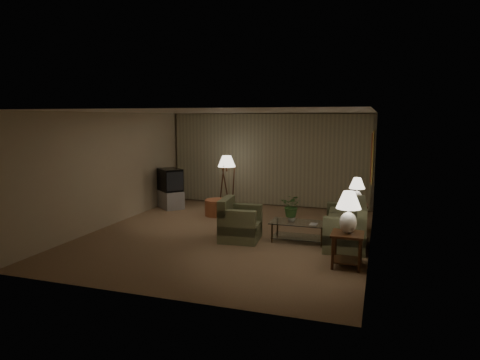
% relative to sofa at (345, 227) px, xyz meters
% --- Properties ---
extents(ground, '(7.00, 7.00, 0.00)m').
position_rel_sofa_xyz_m(ground, '(-2.50, -0.04, -0.35)').
color(ground, '#9D7257').
rests_on(ground, ground).
extents(room_shell, '(6.04, 7.02, 2.72)m').
position_rel_sofa_xyz_m(room_shell, '(-2.48, 1.47, 1.39)').
color(room_shell, beige).
rests_on(room_shell, ground).
extents(sofa, '(1.70, 1.01, 0.71)m').
position_rel_sofa_xyz_m(sofa, '(0.00, 0.00, 0.00)').
color(sofa, '#6E7250').
rests_on(sofa, ground).
extents(armchair, '(0.98, 0.94, 0.70)m').
position_rel_sofa_xyz_m(armchair, '(-2.12, -0.37, -0.00)').
color(armchair, '#6E7250').
rests_on(armchair, ground).
extents(side_table_near, '(0.54, 0.54, 0.60)m').
position_rel_sofa_xyz_m(side_table_near, '(0.15, -1.35, 0.06)').
color(side_table_near, '#351A0E').
rests_on(side_table_near, ground).
extents(side_table_far, '(0.52, 0.44, 0.60)m').
position_rel_sofa_xyz_m(side_table_far, '(0.15, 1.25, 0.05)').
color(side_table_far, '#351A0E').
rests_on(side_table_far, ground).
extents(table_lamp_near, '(0.43, 0.43, 0.73)m').
position_rel_sofa_xyz_m(table_lamp_near, '(0.15, -1.35, 0.68)').
color(table_lamp_near, silver).
rests_on(table_lamp_near, side_table_near).
extents(table_lamp_far, '(0.36, 0.36, 0.62)m').
position_rel_sofa_xyz_m(table_lamp_far, '(0.15, 1.25, 0.61)').
color(table_lamp_far, silver).
rests_on(table_lamp_far, side_table_far).
extents(coffee_table, '(1.16, 0.63, 0.41)m').
position_rel_sofa_xyz_m(coffee_table, '(-0.93, -0.10, -0.08)').
color(coffee_table, silver).
rests_on(coffee_table, ground).
extents(tv_cabinet, '(1.37, 1.36, 0.50)m').
position_rel_sofa_xyz_m(tv_cabinet, '(-5.05, 2.10, -0.10)').
color(tv_cabinet, '#9C9C9E').
rests_on(tv_cabinet, ground).
extents(crt_tv, '(1.26, 1.26, 0.63)m').
position_rel_sofa_xyz_m(crt_tv, '(-5.05, 2.10, 0.46)').
color(crt_tv, black).
rests_on(crt_tv, tv_cabinet).
extents(floor_lamp, '(0.49, 0.49, 1.52)m').
position_rel_sofa_xyz_m(floor_lamp, '(-3.44, 2.42, 0.44)').
color(floor_lamp, '#351A0E').
rests_on(floor_lamp, ground).
extents(ottoman, '(0.69, 0.69, 0.43)m').
position_rel_sofa_xyz_m(ottoman, '(-3.42, 1.61, -0.14)').
color(ottoman, '#9E5035').
rests_on(ottoman, ground).
extents(vase, '(0.18, 0.18, 0.16)m').
position_rel_sofa_xyz_m(vase, '(-1.08, -0.10, 0.14)').
color(vase, white).
rests_on(vase, coffee_table).
extents(flowers, '(0.49, 0.44, 0.48)m').
position_rel_sofa_xyz_m(flowers, '(-1.08, -0.10, 0.46)').
color(flowers, '#3E7031').
rests_on(flowers, vase).
extents(book, '(0.16, 0.21, 0.02)m').
position_rel_sofa_xyz_m(book, '(-0.68, -0.20, 0.07)').
color(book, olive).
rests_on(book, coffee_table).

